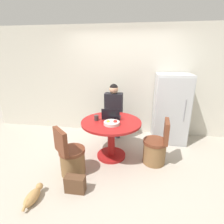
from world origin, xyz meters
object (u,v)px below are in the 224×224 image
at_px(handbag, 75,184).
at_px(fruit_bowl, 112,123).
at_px(chair_right_side, 156,149).
at_px(laptop, 111,117).
at_px(refrigerator, 171,109).
at_px(chair_near_left_corner, 71,159).
at_px(person_seated, 114,110).
at_px(cat, 33,196).
at_px(dining_table, 111,132).

bearing_deg(handbag, fruit_bowl, 64.03).
distance_m(chair_right_side, laptop, 1.03).
distance_m(chair_right_side, fruit_bowl, 0.96).
bearing_deg(refrigerator, handbag, -130.04).
height_order(chair_near_left_corner, chair_right_side, same).
bearing_deg(person_seated, laptop, 93.38).
xyz_separation_m(refrigerator, cat, (-2.13, -2.16, -0.70)).
bearing_deg(dining_table, chair_near_left_corner, -132.95).
distance_m(refrigerator, laptop, 1.45).
xyz_separation_m(refrigerator, laptop, (-1.24, -0.75, 0.02)).
bearing_deg(refrigerator, cat, -134.49).
xyz_separation_m(person_seated, fruit_bowl, (0.09, -0.95, 0.06)).
height_order(refrigerator, cat, refrigerator).
bearing_deg(cat, dining_table, -33.84).
bearing_deg(chair_near_left_corner, dining_table, -90.00).
height_order(refrigerator, handbag, refrigerator).
bearing_deg(person_seated, cat, 67.62).
relative_size(chair_near_left_corner, handbag, 2.88).
bearing_deg(chair_near_left_corner, person_seated, -67.31).
bearing_deg(fruit_bowl, dining_table, 102.33).
bearing_deg(dining_table, person_seated, 94.29).
bearing_deg(dining_table, cat, -125.51).
xyz_separation_m(chair_right_side, person_seated, (-0.91, 0.87, 0.44)).
bearing_deg(cat, person_seated, -20.71).
relative_size(person_seated, cat, 2.95).
relative_size(laptop, fruit_bowl, 1.22).
relative_size(dining_table, cat, 2.50).
xyz_separation_m(laptop, cat, (-0.89, -1.41, -0.72)).
distance_m(refrigerator, person_seated, 1.28).
bearing_deg(handbag, cat, -153.78).
height_order(laptop, fruit_bowl, laptop).
bearing_deg(fruit_bowl, chair_near_left_corner, -142.82).
distance_m(chair_near_left_corner, laptop, 1.07).
distance_m(chair_right_side, person_seated, 1.33).
distance_m(person_seated, laptop, 0.66).
bearing_deg(laptop, cat, 57.83).
bearing_deg(chair_right_side, refrigerator, 164.96).
bearing_deg(chair_near_left_corner, fruit_bowl, -99.87).
height_order(person_seated, fruit_bowl, person_seated).
bearing_deg(refrigerator, chair_near_left_corner, -139.89).
height_order(chair_right_side, handbag, chair_right_side).
xyz_separation_m(refrigerator, person_seated, (-1.28, -0.10, -0.05)).
xyz_separation_m(chair_near_left_corner, handbag, (0.20, -0.39, -0.16)).
bearing_deg(person_seated, dining_table, 94.29).
xyz_separation_m(refrigerator, chair_near_left_corner, (-1.80, -1.52, -0.49)).
height_order(dining_table, laptop, laptop).
bearing_deg(chair_right_side, handbag, -47.23).
relative_size(refrigerator, cat, 3.44).
height_order(dining_table, fruit_bowl, fruit_bowl).
bearing_deg(person_seated, handbag, 79.82).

